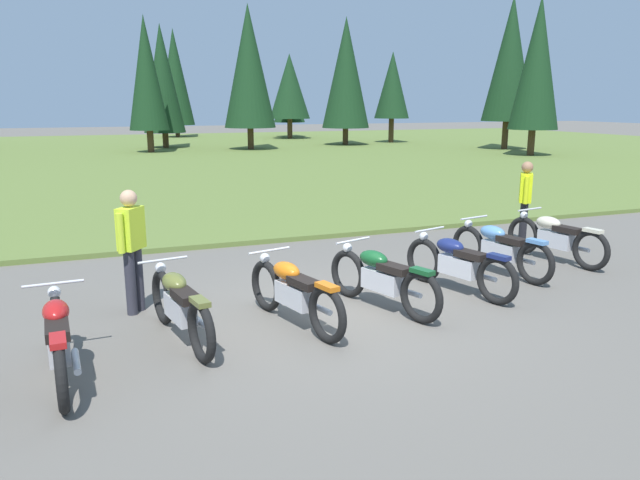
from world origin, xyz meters
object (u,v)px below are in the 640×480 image
at_px(rider_with_back_turned, 525,199).
at_px(rider_in_hivis_vest, 132,244).
at_px(motorcycle_olive, 180,305).
at_px(motorcycle_orange, 294,292).
at_px(motorcycle_navy, 458,264).
at_px(motorcycle_british_green, 382,278).
at_px(motorcycle_sky_blue, 500,248).
at_px(motorcycle_red, 59,339).
at_px(motorcycle_cream, 555,237).

xyz_separation_m(rider_with_back_turned, rider_in_hivis_vest, (-7.46, -1.30, 0.00)).
bearing_deg(motorcycle_olive, motorcycle_orange, 0.24).
relative_size(motorcycle_navy, rider_with_back_turned, 1.23).
distance_m(motorcycle_british_green, rider_in_hivis_vest, 3.38).
xyz_separation_m(motorcycle_sky_blue, rider_with_back_turned, (1.71, 1.51, 0.51)).
height_order(motorcycle_red, motorcycle_navy, same).
relative_size(motorcycle_red, motorcycle_british_green, 1.04).
height_order(motorcycle_red, motorcycle_sky_blue, same).
height_order(motorcycle_red, motorcycle_orange, same).
height_order(motorcycle_navy, motorcycle_cream, same).
relative_size(motorcycle_sky_blue, motorcycle_cream, 1.00).
distance_m(motorcycle_olive, rider_with_back_turned, 7.49).
bearing_deg(rider_in_hivis_vest, motorcycle_red, -115.23).
distance_m(motorcycle_navy, motorcycle_cream, 2.78).
distance_m(motorcycle_olive, motorcycle_navy, 4.16).
bearing_deg(rider_with_back_turned, motorcycle_olive, -160.22).
xyz_separation_m(motorcycle_olive, rider_in_hivis_vest, (-0.43, 1.23, 0.51)).
bearing_deg(motorcycle_cream, motorcycle_british_green, -163.71).
bearing_deg(motorcycle_cream, motorcycle_red, -166.34).
relative_size(motorcycle_red, motorcycle_navy, 1.03).
xyz_separation_m(motorcycle_red, motorcycle_sky_blue, (6.62, 1.63, 0.00)).
bearing_deg(motorcycle_navy, rider_in_hivis_vest, 170.11).
distance_m(motorcycle_red, motorcycle_olive, 1.44).
xyz_separation_m(motorcycle_olive, motorcycle_cream, (6.76, 1.34, 0.00)).
height_order(motorcycle_olive, rider_with_back_turned, rider_with_back_turned).
bearing_deg(motorcycle_orange, motorcycle_sky_blue, 14.49).
xyz_separation_m(motorcycle_olive, motorcycle_sky_blue, (5.32, 1.01, 0.00)).
xyz_separation_m(motorcycle_olive, motorcycle_orange, (1.42, 0.01, 0.00)).
bearing_deg(motorcycle_red, motorcycle_navy, 10.97).
distance_m(motorcycle_orange, motorcycle_british_green, 1.33).
relative_size(motorcycle_orange, motorcycle_cream, 0.99).
relative_size(motorcycle_red, motorcycle_cream, 1.01).
height_order(motorcycle_orange, motorcycle_cream, same).
height_order(motorcycle_sky_blue, rider_in_hivis_vest, rider_in_hivis_vest).
height_order(motorcycle_olive, motorcycle_navy, same).
height_order(motorcycle_british_green, motorcycle_cream, same).
bearing_deg(motorcycle_sky_blue, motorcycle_olive, -169.21).
relative_size(motorcycle_british_green, rider_in_hivis_vest, 1.21).
height_order(motorcycle_cream, rider_in_hivis_vest, rider_in_hivis_vest).
height_order(rider_with_back_turned, rider_in_hivis_vest, same).
height_order(motorcycle_orange, motorcycle_british_green, same).
distance_m(motorcycle_orange, motorcycle_navy, 2.75).
bearing_deg(motorcycle_navy, motorcycle_orange, -171.00).
xyz_separation_m(motorcycle_sky_blue, rider_in_hivis_vest, (-5.75, 0.22, 0.51)).
distance_m(motorcycle_red, rider_with_back_turned, 8.92).
xyz_separation_m(motorcycle_british_green, motorcycle_navy, (1.40, 0.27, 0.00)).
xyz_separation_m(motorcycle_navy, motorcycle_sky_blue, (1.19, 0.58, 0.00)).
distance_m(motorcycle_navy, motorcycle_sky_blue, 1.32).
relative_size(motorcycle_olive, motorcycle_sky_blue, 1.00).
relative_size(motorcycle_olive, rider_in_hivis_vest, 1.25).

